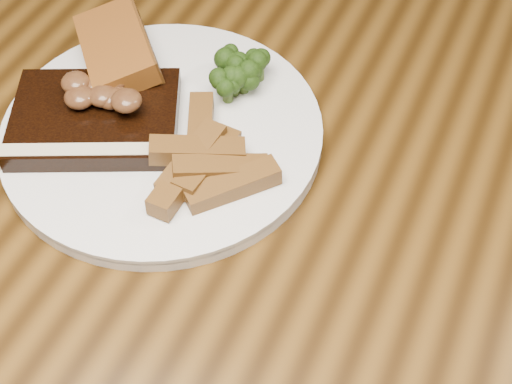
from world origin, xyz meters
TOP-DOWN VIEW (x-y plane):
  - dining_table at (0.00, 0.00)m, footprint 1.60×0.90m
  - chair_far at (0.08, 0.72)m, footprint 0.40×0.40m
  - plate at (-0.10, 0.06)m, footprint 0.34×0.34m
  - steak at (-0.16, 0.04)m, footprint 0.19×0.17m
  - steak_bone at (-0.16, -0.01)m, footprint 0.15×0.08m
  - mushroom_pile at (-0.16, 0.05)m, footprint 0.08×0.08m
  - garlic_bread at (-0.18, 0.12)m, footprint 0.12×0.13m
  - potato_wedges at (-0.04, 0.05)m, footprint 0.11×0.11m
  - broccoli_cluster at (-0.06, 0.14)m, footprint 0.06×0.06m

SIDE VIEW (x-z plane):
  - chair_far at x=0.08m, z-range 0.04..0.86m
  - dining_table at x=0.00m, z-range 0.28..1.03m
  - plate at x=-0.10m, z-range 0.75..0.76m
  - steak_bone at x=-0.16m, z-range 0.76..0.78m
  - steak at x=-0.16m, z-range 0.76..0.78m
  - potato_wedges at x=-0.04m, z-range 0.76..0.79m
  - garlic_bread at x=-0.18m, z-range 0.76..0.79m
  - broccoli_cluster at x=-0.06m, z-range 0.76..0.80m
  - mushroom_pile at x=-0.16m, z-range 0.78..0.81m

